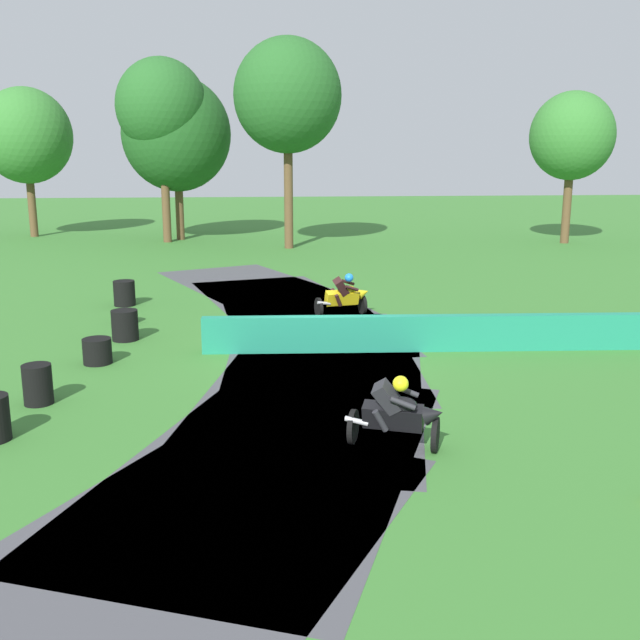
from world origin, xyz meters
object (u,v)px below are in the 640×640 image
object	(u,v)px
motorcycle_chase_yellow	(345,296)
tire_stack_mid_b	(97,351)
tire_stack_mid_a	(38,384)
tire_stack_extra_b	(124,293)
motorcycle_lead_black	(397,413)
tire_stack_far	(125,325)
tire_stack_extra_a	(126,316)

from	to	relation	value
motorcycle_chase_yellow	tire_stack_mid_b	size ratio (longest dim) A/B	2.58
tire_stack_mid_a	tire_stack_extra_b	distance (m)	9.43
motorcycle_lead_black	tire_stack_mid_b	bearing A→B (deg)	136.97
tire_stack_mid_a	tire_stack_mid_b	bearing A→B (deg)	78.22
motorcycle_lead_black	tire_stack_extra_b	bearing A→B (deg)	118.00
motorcycle_lead_black	motorcycle_chase_yellow	xyz separation A→B (m)	(0.31, 10.16, -0.01)
tire_stack_mid_b	tire_stack_mid_a	bearing A→B (deg)	-101.78
tire_stack_mid_a	tire_stack_far	distance (m)	5.02
motorcycle_lead_black	tire_stack_far	distance (m)	9.71
tire_stack_mid_a	tire_stack_mid_b	world-z (taller)	tire_stack_mid_a
motorcycle_lead_black	tire_stack_mid_a	world-z (taller)	motorcycle_lead_black
tire_stack_extra_b	tire_stack_far	bearing A→B (deg)	-80.27
tire_stack_extra_a	motorcycle_chase_yellow	bearing A→B (deg)	3.63
motorcycle_lead_black	tire_stack_mid_b	xyz separation A→B (m)	(-6.04, 5.64, -0.34)
tire_stack_extra_a	tire_stack_extra_b	distance (m)	2.59
tire_stack_extra_a	tire_stack_mid_b	bearing A→B (deg)	-89.48
tire_stack_far	tire_stack_extra_a	size ratio (longest dim) A/B	1.40
motorcycle_lead_black	tire_stack_mid_a	size ratio (longest dim) A/B	2.09
motorcycle_chase_yellow	tire_stack_extra_a	world-z (taller)	motorcycle_chase_yellow
motorcycle_lead_black	tire_stack_far	size ratio (longest dim) A/B	2.09
motorcycle_lead_black	motorcycle_chase_yellow	world-z (taller)	motorcycle_lead_black
motorcycle_chase_yellow	tire_stack_extra_b	size ratio (longest dim) A/B	2.16
motorcycle_lead_black	tire_stack_far	xyz separation A→B (m)	(-5.77, 7.81, -0.24)
tire_stack_mid_a	tire_stack_far	xyz separation A→B (m)	(0.86, 4.95, 0.00)
motorcycle_chase_yellow	tire_stack_far	xyz separation A→B (m)	(-6.07, -2.35, -0.23)
motorcycle_chase_yellow	tire_stack_extra_b	world-z (taller)	motorcycle_chase_yellow
motorcycle_lead_black	tire_stack_extra_b	distance (m)	13.92
tire_stack_extra_b	tire_stack_mid_b	bearing A→B (deg)	-85.77
tire_stack_far	tire_stack_extra_b	distance (m)	4.55
tire_stack_mid_b	tire_stack_extra_b	size ratio (longest dim) A/B	0.83
tire_stack_far	motorcycle_chase_yellow	bearing A→B (deg)	21.14
motorcycle_chase_yellow	tire_stack_mid_b	distance (m)	7.80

